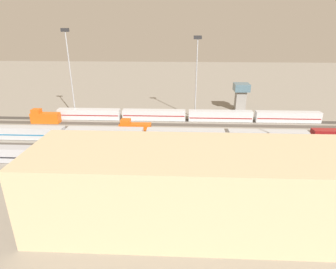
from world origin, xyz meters
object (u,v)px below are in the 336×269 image
(train_on_track_1, at_px, (45,117))
(light_mast_2, at_px, (197,68))
(train_on_track_3, at_px, (134,128))
(maintenance_shed, at_px, (193,188))
(train_on_track_6, at_px, (214,150))
(control_tower, at_px, (241,95))
(train_on_track_0, at_px, (187,115))
(light_mast_0, at_px, (69,64))
(train_on_track_7, at_px, (77,155))
(train_on_track_4, at_px, (138,134))

(train_on_track_1, xyz_separation_m, light_mast_2, (-53.86, -8.48, 16.40))
(train_on_track_1, xyz_separation_m, train_on_track_3, (-33.82, 10.00, 0.00))
(light_mast_2, relative_size, maintenance_shed, 0.55)
(train_on_track_6, height_order, control_tower, control_tower)
(light_mast_2, xyz_separation_m, control_tower, (-18.93, -11.29, -12.01))
(train_on_track_3, bearing_deg, light_mast_2, -137.32)
(train_on_track_6, bearing_deg, control_tower, -108.97)
(train_on_track_0, height_order, train_on_track_3, train_on_track_3)
(train_on_track_6, relative_size, maintenance_shed, 1.68)
(train_on_track_0, xyz_separation_m, train_on_track_3, (16.94, 15.00, 0.16))
(train_on_track_1, bearing_deg, control_tower, -164.81)
(train_on_track_3, relative_size, light_mast_0, 0.31)
(train_on_track_0, bearing_deg, train_on_track_7, 51.12)
(train_on_track_7, distance_m, control_tower, 70.86)
(maintenance_shed, bearing_deg, train_on_track_1, -45.50)
(train_on_track_1, relative_size, control_tower, 0.90)
(train_on_track_4, relative_size, light_mast_0, 4.37)
(train_on_track_7, xyz_separation_m, maintenance_shed, (-28.13, 21.57, 4.92))
(light_mast_0, relative_size, maintenance_shed, 0.59)
(train_on_track_7, height_order, train_on_track_4, train_on_track_4)
(maintenance_shed, bearing_deg, light_mast_0, -54.36)
(train_on_track_6, bearing_deg, light_mast_2, -83.95)
(train_on_track_7, distance_m, light_mast_2, 52.30)
(train_on_track_6, relative_size, light_mast_0, 2.85)
(train_on_track_4, distance_m, control_tower, 51.04)
(maintenance_shed, bearing_deg, train_on_track_0, -90.09)
(light_mast_0, height_order, maintenance_shed, light_mast_0)
(train_on_track_7, relative_size, train_on_track_0, 0.49)
(train_on_track_6, distance_m, train_on_track_4, 23.91)
(maintenance_shed, xyz_separation_m, control_tower, (-22.12, -71.33, -0.37))
(train_on_track_7, relative_size, light_mast_2, 1.60)
(train_on_track_3, bearing_deg, control_tower, -142.63)
(train_on_track_1, distance_m, control_tower, 75.55)
(train_on_track_7, relative_size, light_mast_0, 1.48)
(train_on_track_3, xyz_separation_m, control_tower, (-38.97, -29.76, 4.39))
(train_on_track_1, relative_size, light_mast_0, 0.31)
(train_on_track_0, distance_m, train_on_track_3, 22.63)
(train_on_track_4, distance_m, train_on_track_3, 5.34)
(train_on_track_6, relative_size, train_on_track_1, 9.06)
(train_on_track_7, relative_size, control_tower, 4.27)
(train_on_track_6, bearing_deg, train_on_track_7, 8.16)
(train_on_track_3, relative_size, control_tower, 0.90)
(train_on_track_6, distance_m, light_mast_0, 61.51)
(train_on_track_4, height_order, control_tower, control_tower)
(train_on_track_7, xyz_separation_m, train_on_track_1, (22.54, -30.00, 0.16))
(train_on_track_3, bearing_deg, light_mast_0, -34.47)
(light_mast_0, bearing_deg, light_mast_2, -178.79)
(train_on_track_3, distance_m, maintenance_shed, 45.11)
(train_on_track_1, distance_m, train_on_track_4, 38.71)
(maintenance_shed, bearing_deg, train_on_track_7, -37.48)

